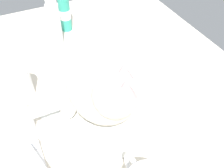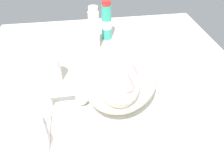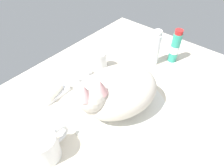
% 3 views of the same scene
% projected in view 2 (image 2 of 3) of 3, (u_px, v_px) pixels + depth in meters
% --- Properties ---
extents(ground_plane, '(1.10, 0.83, 0.03)m').
position_uv_depth(ground_plane, '(120.00, 103.00, 0.71)').
color(ground_plane, beige).
extents(sink_basin, '(0.33, 0.33, 0.01)m').
position_uv_depth(sink_basin, '(120.00, 97.00, 0.69)').
color(sink_basin, silver).
rests_on(sink_basin, ground_plane).
extents(faucet, '(0.14, 0.11, 0.06)m').
position_uv_depth(faucet, '(51.00, 99.00, 0.66)').
color(faucet, silver).
rests_on(faucet, ground_plane).
extents(cat, '(0.31, 0.27, 0.17)m').
position_uv_depth(cat, '(120.00, 76.00, 0.63)').
color(cat, beige).
rests_on(cat, sink_basin).
extents(rinse_cup, '(0.06, 0.06, 0.08)m').
position_uv_depth(rinse_cup, '(50.00, 70.00, 0.73)').
color(rinse_cup, white).
rests_on(rinse_cup, ground_plane).
extents(soap_dish, '(0.09, 0.06, 0.01)m').
position_uv_depth(soap_dish, '(36.00, 137.00, 0.58)').
color(soap_dish, white).
rests_on(soap_dish, ground_plane).
extents(soap_bar, '(0.08, 0.07, 0.02)m').
position_uv_depth(soap_bar, '(34.00, 132.00, 0.57)').
color(soap_bar, white).
rests_on(soap_bar, soap_dish).
extents(toothpaste_bottle, '(0.04, 0.04, 0.15)m').
position_uv_depth(toothpaste_bottle, '(94.00, 30.00, 0.87)').
color(toothpaste_bottle, white).
rests_on(toothpaste_bottle, ground_plane).
extents(mouthwash_bottle, '(0.04, 0.04, 0.15)m').
position_uv_depth(mouthwash_bottle, '(107.00, 21.00, 0.94)').
color(mouthwash_bottle, teal).
rests_on(mouthwash_bottle, ground_plane).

